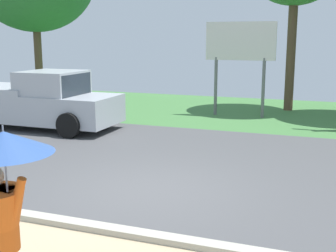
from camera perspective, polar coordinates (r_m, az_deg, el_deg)
name	(u,v)px	position (r m, az deg, el deg)	size (l,w,h in m)	color
ground_plane	(191,155)	(11.54, 2.96, -3.77)	(40.00, 22.00, 0.20)	#4C4C4F
monk_pedestrian	(0,224)	(4.96, -20.76, -11.64)	(1.06, 0.97, 2.13)	#E55B19
pickup_truck	(41,102)	(15.21, -15.90, 3.03)	(5.20, 2.28, 1.88)	#ADB2BA
roadside_billboard	(240,48)	(16.87, 9.24, 9.83)	(2.60, 0.12, 3.50)	slate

